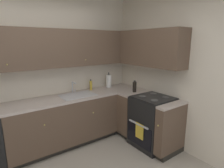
% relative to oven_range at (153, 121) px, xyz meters
% --- Properties ---
extents(wall_back, '(4.04, 0.05, 2.69)m').
position_rel_oven_range_xyz_m(wall_back, '(-1.69, 1.24, 0.89)').
color(wall_back, beige).
rests_on(wall_back, ground_plane).
extents(wall_right, '(0.05, 3.51, 2.69)m').
position_rel_oven_range_xyz_m(wall_right, '(0.31, -0.49, 0.89)').
color(wall_right, beige).
rests_on(wall_right, ground_plane).
extents(lower_cabinets_back, '(1.89, 0.62, 0.85)m').
position_rel_oven_range_xyz_m(lower_cabinets_back, '(-1.26, 0.92, -0.02)').
color(lower_cabinets_back, brown).
rests_on(lower_cabinets_back, ground_plane).
extents(countertop_back, '(3.10, 0.60, 0.03)m').
position_rel_oven_range_xyz_m(countertop_back, '(-1.27, 0.91, 0.42)').
color(countertop_back, '#B7A89E').
rests_on(countertop_back, lower_cabinets_back).
extents(lower_cabinets_right, '(0.62, 1.09, 0.85)m').
position_rel_oven_range_xyz_m(lower_cabinets_right, '(-0.02, 0.17, -0.02)').
color(lower_cabinets_right, brown).
rests_on(lower_cabinets_right, ground_plane).
extents(countertop_right, '(0.60, 1.09, 0.03)m').
position_rel_oven_range_xyz_m(countertop_right, '(-0.02, 0.17, 0.42)').
color(countertop_right, '#B7A89E').
rests_on(countertop_right, lower_cabinets_right).
extents(oven_range, '(0.68, 0.62, 1.03)m').
position_rel_oven_range_xyz_m(oven_range, '(0.00, 0.00, 0.00)').
color(oven_range, black).
rests_on(oven_range, ground_plane).
extents(upper_cabinets_back, '(2.78, 0.34, 0.63)m').
position_rel_oven_range_xyz_m(upper_cabinets_back, '(-1.43, 1.05, 1.26)').
color(upper_cabinets_back, brown).
extents(upper_cabinets_right, '(0.32, 1.64, 0.63)m').
position_rel_oven_range_xyz_m(upper_cabinets_right, '(0.12, 0.40, 1.26)').
color(upper_cabinets_right, brown).
extents(sink, '(0.60, 0.40, 0.10)m').
position_rel_oven_range_xyz_m(sink, '(-0.99, 0.88, 0.39)').
color(sink, '#B7B7BC').
rests_on(sink, countertop_back).
extents(faucet, '(0.07, 0.16, 0.21)m').
position_rel_oven_range_xyz_m(faucet, '(-0.98, 1.09, 0.56)').
color(faucet, silver).
rests_on(faucet, countertop_back).
extents(soap_bottle, '(0.05, 0.05, 0.21)m').
position_rel_oven_range_xyz_m(soap_bottle, '(-0.61, 1.09, 0.53)').
color(soap_bottle, gold).
rests_on(soap_bottle, countertop_back).
extents(paper_towel_roll, '(0.11, 0.11, 0.32)m').
position_rel_oven_range_xyz_m(paper_towel_roll, '(-0.19, 1.07, 0.56)').
color(paper_towel_roll, white).
rests_on(paper_towel_roll, countertop_back).
extents(oil_bottle, '(0.07, 0.07, 0.22)m').
position_rel_oven_range_xyz_m(oil_bottle, '(-0.02, 0.47, 0.53)').
color(oil_bottle, black).
rests_on(oil_bottle, countertop_right).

